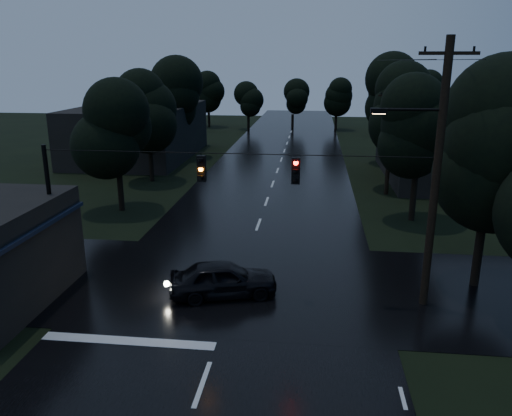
# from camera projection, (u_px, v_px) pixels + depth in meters

# --- Properties ---
(main_road) EXTENTS (12.00, 120.00, 0.02)m
(main_road) POSITION_uv_depth(u_px,v_px,m) (273.00, 184.00, 38.49)
(main_road) COLOR black
(main_road) RESTS_ON ground
(cross_street) EXTENTS (60.00, 9.00, 0.02)m
(cross_street) POSITION_uv_depth(u_px,v_px,m) (238.00, 283.00, 21.35)
(cross_street) COLOR black
(cross_street) RESTS_ON ground
(building_far_right) EXTENTS (10.00, 14.00, 4.40)m
(building_far_right) POSITION_uv_depth(u_px,v_px,m) (450.00, 151.00, 40.14)
(building_far_right) COLOR black
(building_far_right) RESTS_ON ground
(building_far_left) EXTENTS (10.00, 16.00, 5.00)m
(building_far_left) POSITION_uv_depth(u_px,v_px,m) (139.00, 132.00, 48.86)
(building_far_left) COLOR black
(building_far_left) RESTS_ON ground
(utility_pole_main) EXTENTS (3.50, 0.30, 10.00)m
(utility_pole_main) POSITION_uv_depth(u_px,v_px,m) (434.00, 173.00, 18.09)
(utility_pole_main) COLOR black
(utility_pole_main) RESTS_ON ground
(utility_pole_far) EXTENTS (2.00, 0.30, 7.50)m
(utility_pole_far) POSITION_uv_depth(u_px,v_px,m) (390.00, 140.00, 34.58)
(utility_pole_far) COLOR black
(utility_pole_far) RESTS_ON ground
(anchor_pole_left) EXTENTS (0.18, 0.18, 6.00)m
(anchor_pole_left) POSITION_uv_depth(u_px,v_px,m) (52.00, 218.00, 20.37)
(anchor_pole_left) COLOR black
(anchor_pole_left) RESTS_ON ground
(span_signals) EXTENTS (15.00, 0.37, 1.12)m
(span_signals) POSITION_uv_depth(u_px,v_px,m) (247.00, 168.00, 18.84)
(span_signals) COLOR black
(span_signals) RESTS_ON ground
(tree_corner_near) EXTENTS (4.48, 4.48, 9.44)m
(tree_corner_near) POSITION_uv_depth(u_px,v_px,m) (493.00, 145.00, 19.50)
(tree_corner_near) COLOR black
(tree_corner_near) RESTS_ON ground
(tree_left_a) EXTENTS (3.92, 3.92, 8.26)m
(tree_left_a) POSITION_uv_depth(u_px,v_px,m) (116.00, 128.00, 30.38)
(tree_left_a) COLOR black
(tree_left_a) RESTS_ON ground
(tree_left_b) EXTENTS (4.20, 4.20, 8.85)m
(tree_left_b) POSITION_uv_depth(u_px,v_px,m) (148.00, 109.00, 37.96)
(tree_left_b) COLOR black
(tree_left_b) RESTS_ON ground
(tree_left_c) EXTENTS (4.48, 4.48, 9.44)m
(tree_left_c) POSITION_uv_depth(u_px,v_px,m) (175.00, 96.00, 47.45)
(tree_left_c) COLOR black
(tree_left_c) RESTS_ON ground
(tree_right_a) EXTENTS (4.20, 4.20, 8.85)m
(tree_right_a) POSITION_uv_depth(u_px,v_px,m) (420.00, 126.00, 28.29)
(tree_right_a) COLOR black
(tree_right_a) RESTS_ON ground
(tree_right_b) EXTENTS (4.48, 4.48, 9.44)m
(tree_right_b) POSITION_uv_depth(u_px,v_px,m) (407.00, 107.00, 35.74)
(tree_right_b) COLOR black
(tree_right_b) RESTS_ON ground
(tree_right_c) EXTENTS (4.76, 4.76, 10.03)m
(tree_right_c) POSITION_uv_depth(u_px,v_px,m) (395.00, 93.00, 45.10)
(tree_right_c) COLOR black
(tree_right_c) RESTS_ON ground
(car) EXTENTS (4.62, 2.82, 1.47)m
(car) POSITION_uv_depth(u_px,v_px,m) (223.00, 279.00, 20.05)
(car) COLOR black
(car) RESTS_ON ground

